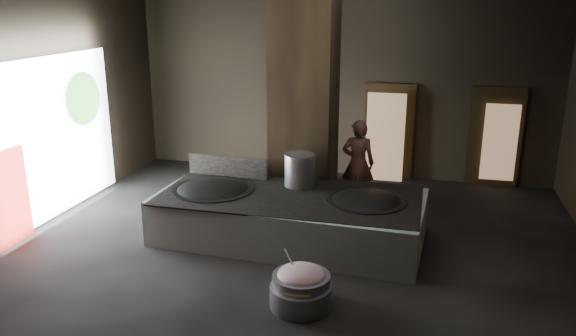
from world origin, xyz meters
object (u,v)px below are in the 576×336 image
(wok_left, at_px, (213,193))
(stock_pot, at_px, (300,170))
(cook, at_px, (358,163))
(wok_right, at_px, (366,205))
(meat_basin, at_px, (301,289))
(veg_basin, at_px, (300,296))
(hearth_platform, at_px, (290,217))

(wok_left, height_order, stock_pot, stock_pot)
(stock_pot, bearing_deg, cook, 57.67)
(wok_right, xyz_separation_m, cook, (-0.40, 1.93, 0.17))
(wok_left, relative_size, stock_pot, 2.42)
(meat_basin, bearing_deg, wok_left, 135.22)
(wok_right, xyz_separation_m, veg_basin, (-0.63, -2.32, -0.59))
(hearth_platform, bearing_deg, stock_pot, 87.71)
(stock_pot, distance_m, meat_basin, 2.97)
(wok_right, bearing_deg, meat_basin, -105.62)
(wok_right, bearing_deg, veg_basin, -105.08)
(cook, bearing_deg, stock_pot, 54.33)
(stock_pot, height_order, meat_basin, stock_pot)
(wok_left, bearing_deg, veg_basin, -45.61)
(wok_left, xyz_separation_m, stock_pot, (1.50, 0.60, 0.38))
(wok_right, relative_size, meat_basin, 1.66)
(meat_basin, bearing_deg, veg_basin, -86.15)
(stock_pot, distance_m, cook, 1.70)
(wok_right, xyz_separation_m, meat_basin, (-0.63, -2.25, -0.52))
(wok_right, bearing_deg, cook, 101.66)
(cook, bearing_deg, hearth_platform, 60.92)
(wok_right, height_order, cook, cook)
(wok_left, bearing_deg, meat_basin, -44.78)
(cook, distance_m, meat_basin, 4.24)
(hearth_platform, bearing_deg, veg_basin, -69.41)
(wok_left, height_order, meat_basin, wok_left)
(cook, bearing_deg, veg_basin, 83.59)
(wok_right, distance_m, meat_basin, 2.40)
(hearth_platform, height_order, meat_basin, hearth_platform)
(wok_left, xyz_separation_m, wok_right, (2.80, 0.10, 0.00))
(hearth_platform, relative_size, cook, 2.56)
(wok_right, distance_m, veg_basin, 2.48)
(cook, relative_size, veg_basin, 2.10)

